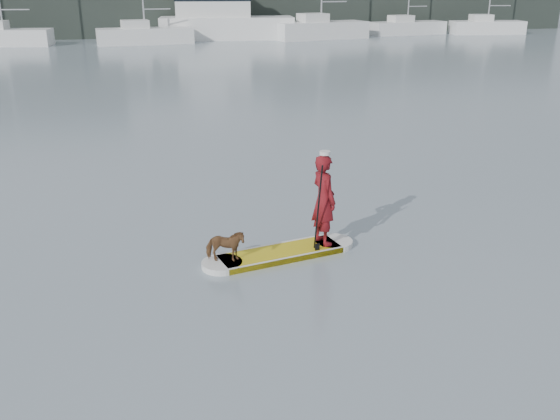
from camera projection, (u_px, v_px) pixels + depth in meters
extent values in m
plane|color=slate|center=(332.00, 225.00, 14.28)|extent=(140.00, 140.00, 0.00)
cube|color=gold|center=(280.00, 253.00, 12.64)|extent=(2.60, 1.21, 0.12)
cylinder|color=silver|center=(222.00, 265.00, 12.14)|extent=(0.80, 0.80, 0.12)
cylinder|color=silver|center=(334.00, 243.00, 13.13)|extent=(0.80, 0.80, 0.12)
cube|color=silver|center=(272.00, 247.00, 12.95)|extent=(2.47, 0.48, 0.12)
cube|color=silver|center=(288.00, 260.00, 12.32)|extent=(2.47, 0.48, 0.12)
imported|color=maroon|center=(324.00, 200.00, 12.68)|extent=(0.59, 0.77, 1.90)
cylinder|color=silver|center=(325.00, 153.00, 12.33)|extent=(0.22, 0.22, 0.07)
imported|color=#57301D|center=(225.00, 246.00, 12.04)|extent=(0.82, 0.52, 0.64)
cylinder|color=black|center=(318.00, 209.00, 12.34)|extent=(0.08, 0.30, 1.89)
cube|color=black|center=(317.00, 251.00, 12.66)|extent=(0.10, 0.04, 0.32)
cube|color=white|center=(5.00, 38.00, 51.97)|extent=(7.84, 3.75, 1.35)
cylinder|color=#B7B7BC|center=(15.00, 10.00, 51.30)|extent=(2.30, 0.49, 0.10)
cube|color=white|center=(145.00, 36.00, 53.48)|extent=(8.17, 3.08, 1.33)
cube|color=silver|center=(135.00, 24.00, 52.88)|extent=(2.37, 1.90, 0.67)
cylinder|color=#B7B7BC|center=(157.00, 9.00, 53.08)|extent=(2.29, 0.27, 0.10)
cube|color=white|center=(321.00, 30.00, 58.03)|extent=(9.13, 4.29, 1.54)
cube|color=silver|center=(313.00, 18.00, 57.28)|extent=(2.76, 2.38, 0.77)
cylinder|color=#B7B7BC|center=(334.00, 2.00, 57.67)|extent=(2.61, 0.55, 0.11)
cube|color=white|center=(407.00, 28.00, 62.58)|extent=(8.14, 3.30, 1.26)
cube|color=silver|center=(401.00, 18.00, 61.97)|extent=(2.40, 1.90, 0.63)
cylinder|color=#B7B7BC|center=(418.00, 6.00, 62.25)|extent=(2.15, 0.36, 0.09)
cube|color=white|center=(227.00, 28.00, 57.66)|extent=(12.63, 5.70, 1.99)
cube|color=silver|center=(213.00, 3.00, 56.77)|extent=(7.10, 4.07, 2.44)
cube|color=black|center=(151.00, 3.00, 61.16)|extent=(90.00, 6.00, 6.00)
cube|color=white|center=(487.00, 27.00, 63.19)|extent=(7.57, 3.66, 1.28)
cube|color=silver|center=(481.00, 18.00, 62.80)|extent=(2.30, 2.01, 0.64)
cylinder|color=#B7B7BC|center=(500.00, 6.00, 62.54)|extent=(2.18, 0.49, 0.09)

